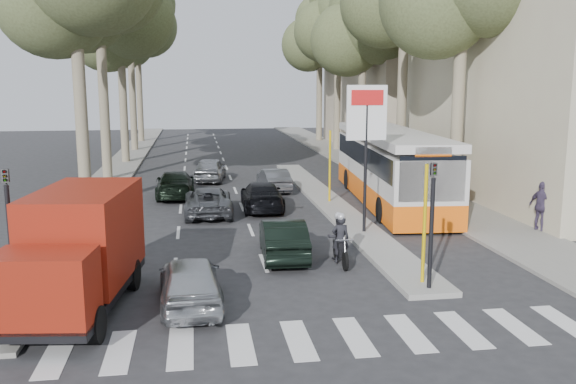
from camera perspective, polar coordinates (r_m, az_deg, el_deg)
name	(u,v)px	position (r m, az deg, el deg)	size (l,w,h in m)	color
ground	(302,282)	(17.85, 1.35, -8.37)	(120.00, 120.00, 0.00)	#28282B
sidewalk_right	(360,163)	(43.60, 6.76, 2.72)	(3.20, 70.00, 0.12)	gray
median_left	(125,162)	(45.29, -15.04, 2.72)	(2.40, 64.00, 0.12)	gray
traffic_island	(329,203)	(28.90, 3.89, -1.01)	(1.50, 26.00, 0.16)	gray
building_near	(570,14)	(34.26, 24.85, 14.84)	(11.00, 18.00, 18.00)	#BFBA98
building_far	(413,55)	(53.97, 11.58, 12.46)	(11.00, 20.00, 16.00)	#B7A88E
billboard	(366,137)	(22.62, 7.32, 5.10)	(1.50, 12.10, 5.60)	yellow
traffic_light_island	(432,204)	(16.69, 13.36, -1.12)	(0.16, 0.41, 3.60)	black
traffic_light_left	(9,213)	(16.63, -24.69, -1.83)	(0.16, 0.41, 3.60)	black
tree_l_c	(121,19)	(45.23, -15.33, 15.38)	(7.40, 7.20, 13.71)	#6B604C
tree_l_d	(130,7)	(53.34, -14.54, 16.43)	(7.40, 7.20, 15.66)	#6B604C
tree_l_e	(138,28)	(61.18, -13.84, 14.64)	(7.40, 7.20, 14.49)	#6B604C
tree_r_c	(365,25)	(44.60, 7.18, 15.28)	(7.40, 7.20, 13.32)	#6B604C
tree_r_d	(340,16)	(52.47, 4.85, 16.06)	(7.40, 7.20, 14.88)	#6B604C
tree_r_e	(321,33)	(60.20, 3.10, 14.66)	(7.40, 7.20, 14.10)	#6B604C
silver_hatchback	(190,281)	(16.00, -9.13, -8.22)	(1.56, 3.88, 1.32)	#ABAEB3
dark_hatchback	(283,238)	(20.03, -0.47, -4.35)	(1.38, 3.96, 1.30)	black
queue_car_a	(208,201)	(26.71, -7.47, -0.85)	(2.01, 4.36, 1.21)	#4D4F54
queue_car_b	(262,196)	(27.57, -2.46, -0.35)	(1.79, 4.41, 1.28)	black
queue_car_c	(210,169)	(35.85, -7.32, 2.13)	(1.65, 4.10, 1.40)	gray
queue_car_d	(274,180)	(32.32, -1.35, 1.15)	(1.28, 3.67, 1.21)	#52545A
queue_car_e	(175,184)	(31.09, -10.50, 0.73)	(1.85, 4.56, 1.32)	black
red_truck	(79,249)	(16.16, -18.96, -5.04)	(2.82, 5.86, 3.01)	black
city_bus	(390,165)	(29.43, 9.53, 2.52)	(3.89, 13.32, 3.46)	#F8610D
motorcycle	(339,239)	(19.56, 4.83, -4.43)	(0.71, 1.96, 1.66)	black
pedestrian_near	(542,206)	(25.06, 22.66, -1.22)	(1.11, 0.54, 1.89)	#433855
pedestrian_far	(416,172)	(32.90, 11.86, 1.85)	(1.18, 0.52, 1.82)	brown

